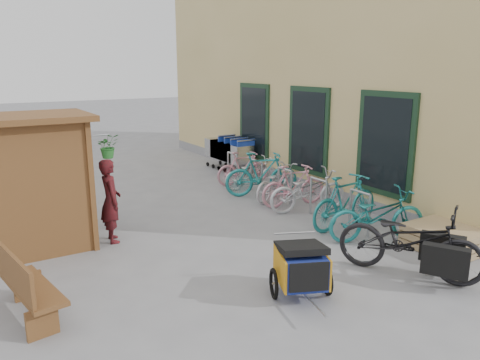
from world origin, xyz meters
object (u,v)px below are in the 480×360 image
bike_4 (277,182)px  child_trailer (301,265)px  bike_5 (262,174)px  pallet_stack (445,238)px  bike_3 (294,186)px  bike_2 (308,190)px  bike_0 (377,215)px  shopping_carts (228,150)px  kiosk (23,165)px  bike_7 (243,168)px  bike_1 (345,201)px  bench (26,285)px  bike_6 (252,173)px  cargo_bike (411,241)px  person_kiosk (111,201)px

bike_4 → child_trailer: bearing=129.2°
bike_5 → pallet_stack: bearing=-151.2°
child_trailer → bike_3: 4.43m
pallet_stack → bike_2: 3.13m
bike_4 → bike_5: (-0.12, 0.49, 0.13)m
bike_4 → bike_5: 0.52m
pallet_stack → bike_0: (-0.69, 0.96, 0.29)m
shopping_carts → bike_4: shopping_carts is taller
kiosk → shopping_carts: bearing=30.9°
bike_7 → bike_3: bearing=-175.2°
bike_1 → bike_5: bearing=-3.4°
kiosk → bench: 2.76m
bench → child_trailer: size_ratio=1.04×
pallet_stack → bike_6: size_ratio=0.75×
child_trailer → bike_7: (2.73, 5.90, 0.00)m
pallet_stack → bike_7: 5.93m
pallet_stack → bike_2: (-0.61, 3.06, 0.27)m
child_trailer → bike_6: size_ratio=0.89×
bench → bike_1: (5.99, 0.43, 0.09)m
pallet_stack → bike_3: size_ratio=0.73×
bike_3 → cargo_bike: bearing=177.4°
bench → shopping_carts: size_ratio=0.70×
shopping_carts → bike_1: 5.87m
bike_0 → bike_4: (0.06, 3.23, -0.07)m
pallet_stack → bike_1: bike_1 is taller
pallet_stack → cargo_bike: size_ratio=0.52×
bench → bike_5: 6.79m
child_trailer → bike_5: 5.33m
bike_2 → bike_3: bike_3 is taller
bike_1 → bike_6: size_ratio=1.14×
bench → kiosk: bearing=71.7°
shopping_carts → bike_5: size_ratio=1.13×
bike_6 → bench: bearing=129.2°
bench → child_trailer: (3.40, -1.37, 0.00)m
bike_1 → child_trailer: bearing=120.1°
child_trailer → bike_4: (2.64, 4.20, -0.03)m
bike_0 → bike_3: bearing=18.3°
person_kiosk → bike_0: person_kiosk is taller
bike_1 → kiosk: bearing=65.0°
person_kiosk → kiosk: bearing=82.0°
bike_0 → bike_5: bearing=20.6°
person_kiosk → bike_2: 4.34m
cargo_bike → bike_3: bearing=49.8°
bike_3 → bike_2: bearing=-168.5°
bike_7 → bike_6: bearing=-175.2°
kiosk → bike_0: (5.58, -2.91, -1.05)m
bike_5 → bike_6: bike_5 is taller
bench → shopping_carts: bearing=33.9°
shopping_carts → bike_4: 3.49m
bike_1 → bike_5: (-0.07, 2.89, 0.01)m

